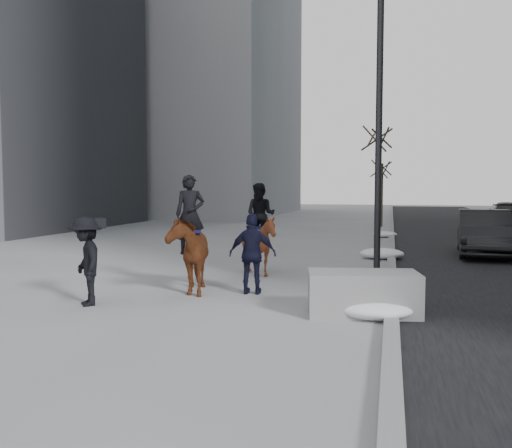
% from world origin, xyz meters
% --- Properties ---
extents(ground, '(120.00, 120.00, 0.00)m').
position_xyz_m(ground, '(0.00, 0.00, 0.00)').
color(ground, gray).
rests_on(ground, ground).
extents(road, '(8.00, 90.00, 0.01)m').
position_xyz_m(road, '(7.00, 10.00, 0.01)').
color(road, black).
rests_on(road, ground).
extents(curb, '(0.25, 90.00, 0.12)m').
position_xyz_m(curb, '(3.00, 10.00, 0.06)').
color(curb, gray).
rests_on(curb, ground).
extents(planter, '(2.13, 1.33, 0.79)m').
position_xyz_m(planter, '(2.49, -0.68, 0.40)').
color(planter, gray).
rests_on(planter, ground).
extents(car_near, '(2.04, 4.82, 1.55)m').
position_xyz_m(car_near, '(6.06, 9.04, 0.77)').
color(car_near, black).
rests_on(car_near, ground).
extents(car_far, '(2.88, 5.48, 1.52)m').
position_xyz_m(car_far, '(9.16, 20.93, 0.76)').
color(car_far, black).
rests_on(car_far, ground).
extents(tree_near, '(1.20, 1.20, 5.16)m').
position_xyz_m(tree_near, '(2.40, 11.62, 2.58)').
color(tree_near, '#35251F').
rests_on(tree_near, ground).
extents(tree_far, '(1.20, 1.20, 4.08)m').
position_xyz_m(tree_far, '(2.40, 21.77, 2.04)').
color(tree_far, '#34271F').
rests_on(tree_far, ground).
extents(mounted_left, '(1.57, 2.22, 2.61)m').
position_xyz_m(mounted_left, '(-1.42, 0.65, 0.97)').
color(mounted_left, '#4F210F').
rests_on(mounted_left, ground).
extents(mounted_right, '(1.37, 1.52, 2.44)m').
position_xyz_m(mounted_right, '(-0.39, 3.14, 0.98)').
color(mounted_right, '#45240D').
rests_on(mounted_right, ground).
extents(feeder, '(1.07, 0.92, 1.75)m').
position_xyz_m(feeder, '(0.05, 0.71, 0.88)').
color(feeder, black).
rests_on(feeder, ground).
extents(camera_crew, '(1.23, 1.28, 1.75)m').
position_xyz_m(camera_crew, '(-2.86, -1.18, 0.89)').
color(camera_crew, black).
rests_on(camera_crew, ground).
extents(lamppost, '(0.25, 1.43, 9.09)m').
position_xyz_m(lamppost, '(2.60, 4.81, 4.99)').
color(lamppost, black).
rests_on(lamppost, ground).
extents(snow_piles, '(1.40, 16.61, 0.36)m').
position_xyz_m(snow_piles, '(2.70, 5.80, 0.17)').
color(snow_piles, white).
rests_on(snow_piles, ground).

